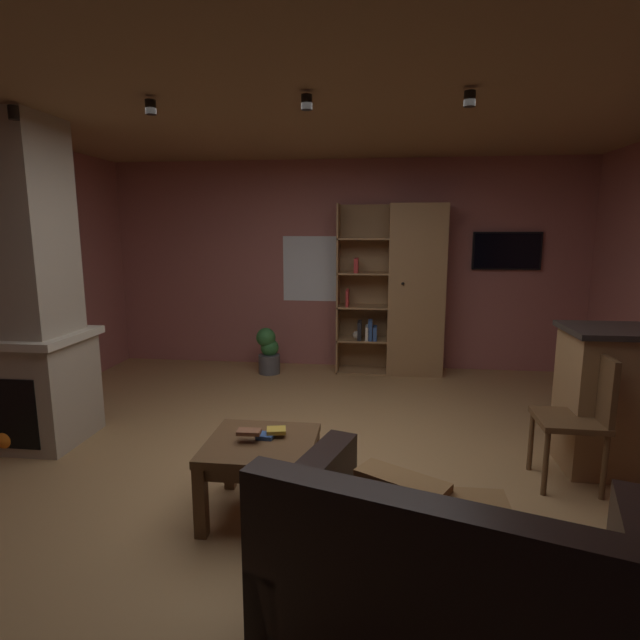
% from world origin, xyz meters
% --- Properties ---
extents(floor, '(5.87, 5.91, 0.02)m').
position_xyz_m(floor, '(0.00, 0.00, -0.01)').
color(floor, '#A37A4C').
rests_on(floor, ground).
extents(wall_back, '(5.99, 0.06, 2.58)m').
position_xyz_m(wall_back, '(0.00, 2.98, 1.29)').
color(wall_back, '#9E5B56').
rests_on(wall_back, ground).
extents(ceiling, '(5.87, 5.91, 0.02)m').
position_xyz_m(ceiling, '(0.00, 0.00, 2.59)').
color(ceiling, '#8E6B47').
extents(window_pane_back, '(0.79, 0.01, 0.81)m').
position_xyz_m(window_pane_back, '(-0.38, 2.95, 1.24)').
color(window_pane_back, white).
extents(stone_fireplace, '(0.93, 0.77, 2.58)m').
position_xyz_m(stone_fireplace, '(-2.39, 0.30, 1.16)').
color(stone_fireplace, tan).
rests_on(stone_fireplace, ground).
extents(bookshelf_cabinet, '(1.27, 0.41, 2.03)m').
position_xyz_m(bookshelf_cabinet, '(0.79, 2.71, 1.00)').
color(bookshelf_cabinet, '#997047').
rests_on(bookshelf_cabinet, ground).
extents(leather_couch, '(1.66, 1.28, 0.84)m').
position_xyz_m(leather_couch, '(0.76, -1.48, 0.31)').
color(leather_couch, black).
rests_on(leather_couch, ground).
extents(coffee_table, '(0.65, 0.64, 0.47)m').
position_xyz_m(coffee_table, '(-0.25, -0.55, 0.38)').
color(coffee_table, brown).
rests_on(coffee_table, ground).
extents(table_book_0, '(0.11, 0.10, 0.02)m').
position_xyz_m(table_book_0, '(-0.23, -0.50, 0.49)').
color(table_book_0, '#2D4C8C').
rests_on(table_book_0, coffee_table).
extents(table_book_1, '(0.13, 0.12, 0.02)m').
position_xyz_m(table_book_1, '(-0.17, -0.47, 0.51)').
color(table_book_1, gold).
rests_on(table_book_1, coffee_table).
extents(table_book_2, '(0.14, 0.09, 0.02)m').
position_xyz_m(table_book_2, '(-0.31, -0.57, 0.53)').
color(table_book_2, brown).
rests_on(table_book_2, coffee_table).
extents(dining_chair, '(0.43, 0.43, 0.92)m').
position_xyz_m(dining_chair, '(1.82, 0.05, 0.53)').
color(dining_chair, brown).
rests_on(dining_chair, ground).
extents(potted_floor_plant, '(0.28, 0.26, 0.56)m').
position_xyz_m(potted_floor_plant, '(-0.89, 2.48, 0.28)').
color(potted_floor_plant, '#4C4C51').
rests_on(potted_floor_plant, ground).
extents(wall_mounted_tv, '(0.80, 0.06, 0.45)m').
position_xyz_m(wall_mounted_tv, '(1.94, 2.92, 1.48)').
color(wall_mounted_tv, black).
extents(track_light_spot_0, '(0.07, 0.07, 0.09)m').
position_xyz_m(track_light_spot_0, '(-2.03, -0.03, 2.51)').
color(track_light_spot_0, black).
extents(track_light_spot_1, '(0.07, 0.07, 0.09)m').
position_xyz_m(track_light_spot_1, '(-1.04, -0.07, 2.51)').
color(track_light_spot_1, black).
extents(track_light_spot_2, '(0.07, 0.07, 0.09)m').
position_xyz_m(track_light_spot_2, '(-0.03, -0.08, 2.51)').
color(track_light_spot_2, black).
extents(track_light_spot_3, '(0.07, 0.07, 0.09)m').
position_xyz_m(track_light_spot_3, '(0.96, -0.04, 2.51)').
color(track_light_spot_3, black).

